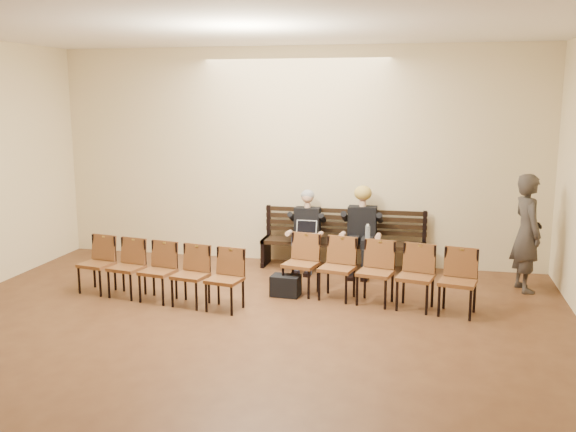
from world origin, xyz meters
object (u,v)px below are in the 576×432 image
bench (342,255)px  chair_row_back (375,273)px  chair_row_front (158,272)px  seated_man (306,232)px  seated_woman (361,232)px  passerby (528,224)px  bag (286,286)px  laptop (305,236)px  water_bottle (368,241)px

bench → chair_row_back: 1.78m
bench → chair_row_front: size_ratio=1.07×
seated_man → seated_woman: bearing=0.0°
bench → chair_row_back: chair_row_back is taller
chair_row_back → seated_man: bearing=140.2°
seated_woman → passerby: bearing=-11.5°
seated_woman → bag: 1.76m
bench → bag: size_ratio=6.66×
bench → chair_row_back: (0.65, -1.65, 0.19)m
passerby → chair_row_back: bearing=102.3°
laptop → seated_woman: bearing=11.9°
seated_man → bag: seated_man is taller
seated_man → bag: bearing=-90.5°
passerby → chair_row_front: bearing=92.3°
chair_row_front → seated_man: bearing=61.2°
bench → laptop: size_ratio=8.02×
bag → passerby: passerby is taller
bench → bag: bench is taller
water_bottle → passerby: size_ratio=0.13×
chair_row_front → chair_row_back: 2.90m
water_bottle → seated_man: bearing=163.2°
chair_row_front → chair_row_back: chair_row_back is taller
water_bottle → chair_row_front: bearing=-146.9°
laptop → chair_row_front: (-1.65, -1.84, -0.17)m
laptop → passerby: 3.25m
seated_woman → chair_row_front: 3.23m
bench → water_bottle: water_bottle is taller
bag → seated_man: bearing=89.5°
chair_row_front → bench: bearing=54.3°
bench → chair_row_front: bearing=-135.9°
chair_row_front → water_bottle: bearing=43.3°
passerby → laptop: bearing=69.4°
seated_man → chair_row_front: seated_man is taller
seated_man → bag: (-0.01, -1.45, -0.45)m
seated_man → passerby: bearing=-8.5°
seated_man → seated_woman: 0.87m
bench → chair_row_back: size_ratio=1.01×
seated_woman → bag: (-0.88, -1.45, -0.49)m
bench → seated_woman: size_ratio=2.05×
bench → water_bottle: (0.43, -0.42, 0.35)m
seated_man → seated_woman: seated_woman is taller
water_bottle → passerby: 2.27m
bench → bag: (-0.58, -1.57, -0.08)m
passerby → chair_row_back: 2.33m
seated_woman → chair_row_back: seated_woman is taller
water_bottle → bag: 1.59m
seated_man → laptop: (0.01, -0.18, -0.03)m
seated_man → chair_row_back: size_ratio=0.46×
chair_row_back → bag: bearing=-172.2°
bag → chair_row_front: (-1.63, -0.57, 0.25)m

